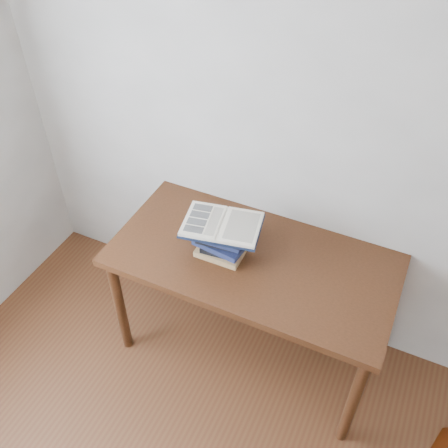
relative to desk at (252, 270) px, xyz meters
The scene contains 4 objects.
room_shell 1.65m from the desk, 88.99° to the right, with size 3.54×3.54×2.62m.
desk is the anchor object (origin of this frame).
book_stack 0.25m from the desk, 165.66° to the right, with size 0.28×0.21×0.18m.
open_book 0.34m from the desk, 168.82° to the right, with size 0.44×0.34×0.03m.
Camera 1 is at (0.52, -0.31, 2.70)m, focal length 40.00 mm.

